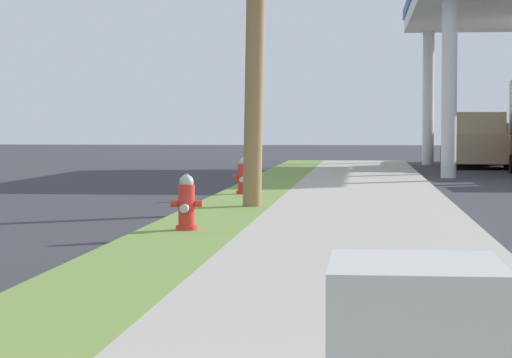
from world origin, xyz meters
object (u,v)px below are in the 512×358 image
fire_hydrant_third (243,178)px  car_navy_by_near_pump (471,145)px  truck_tan_at_far_bay (474,142)px  fire_hydrant_second (186,205)px

fire_hydrant_third → car_navy_by_near_pump: size_ratio=0.16×
car_navy_by_near_pump → truck_tan_at_far_bay: size_ratio=0.85×
fire_hydrant_second → car_navy_by_near_pump: bearing=77.3°
fire_hydrant_second → car_navy_by_near_pump: car_navy_by_near_pump is taller
fire_hydrant_second → truck_tan_at_far_bay: size_ratio=0.14×
fire_hydrant_second → car_navy_by_near_pump: size_ratio=0.16×
fire_hydrant_second → fire_hydrant_third: same height
fire_hydrant_second → truck_tan_at_far_bay: truck_tan_at_far_bay is taller
fire_hydrant_second → fire_hydrant_third: (-0.10, 7.55, 0.00)m
fire_hydrant_third → truck_tan_at_far_bay: (6.38, 17.54, 0.47)m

